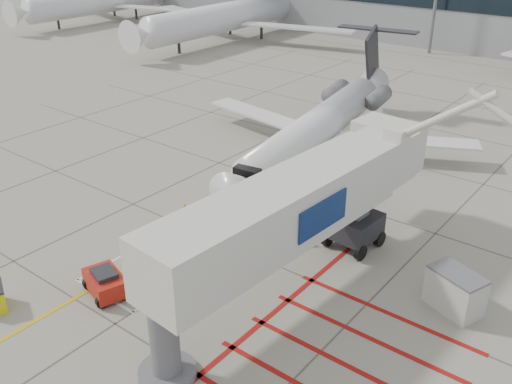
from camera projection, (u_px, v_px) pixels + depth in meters
The scene contains 8 objects.
ground_plane at pixel (180, 281), 27.64m from camera, with size 260.00×260.00×0.00m, color gray.
regional_jet at pixel (306, 116), 38.37m from camera, with size 22.27×28.08×7.36m, color silver, non-canonical shape.
jet_bridge at pixel (281, 224), 24.79m from camera, with size 9.27×19.58×7.83m, color silver, non-canonical shape.
pushback_tug at pixel (105, 282), 26.49m from camera, with size 2.28×1.43×1.33m, color #AE1D10, non-canonical shape.
baggage_cart at pixel (260, 211), 32.70m from camera, with size 2.01×1.27×1.27m, color #505055, non-canonical shape.
ground_power_unit at pixel (455, 291), 25.36m from camera, with size 2.42×1.41×1.91m, color beige, non-canonical shape.
cone_nose at pixel (185, 207), 33.92m from camera, with size 0.39×0.39×0.54m, color #FF640D.
cone_side at pixel (312, 242), 30.46m from camera, with size 0.37×0.37×0.51m, color #EC540C.
Camera 1 is at (16.93, -15.71, 16.23)m, focal length 40.00 mm.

